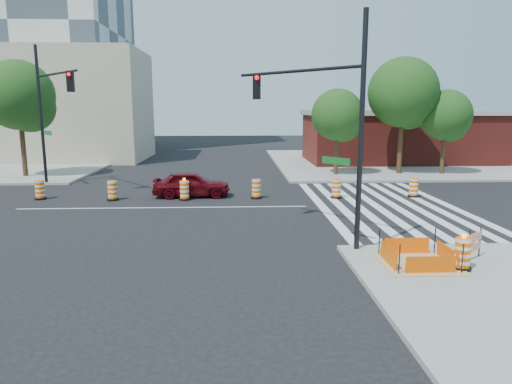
{
  "coord_description": "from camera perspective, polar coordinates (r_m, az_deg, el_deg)",
  "views": [
    {
      "loc": [
        3.56,
        -21.87,
        4.76
      ],
      "look_at": [
        4.37,
        -3.59,
        1.4
      ],
      "focal_mm": 32.0,
      "sensor_mm": 36.0,
      "label": 1
    }
  ],
  "objects": [
    {
      "name": "beige_midrise",
      "position": [
        46.55,
        -22.43,
        9.93
      ],
      "size": [
        14.0,
        10.0,
        10.0
      ],
      "primitive_type": "cube",
      "color": "tan",
      "rests_on": "ground"
    },
    {
      "name": "excavation_pit",
      "position": [
        14.69,
        19.54,
        -8.21
      ],
      "size": [
        2.2,
        2.2,
        0.9
      ],
      "color": "tan",
      "rests_on": "ground"
    },
    {
      "name": "ground",
      "position": [
        22.66,
        -11.54,
        -1.94
      ],
      "size": [
        120.0,
        120.0,
        0.0
      ],
      "primitive_type": "plane",
      "color": "black",
      "rests_on": "ground"
    },
    {
      "name": "median_drum_6",
      "position": [
        26.24,
        19.1,
        0.44
      ],
      "size": [
        0.6,
        0.6,
        1.02
      ],
      "color": "black",
      "rests_on": "ground"
    },
    {
      "name": "tree_north_d",
      "position": [
        34.4,
        17.95,
        11.29
      ],
      "size": [
        4.89,
        4.89,
        8.32
      ],
      "color": "#382314",
      "rests_on": "ground"
    },
    {
      "name": "pit_drum",
      "position": [
        14.57,
        24.39,
        -7.15
      ],
      "size": [
        0.55,
        0.55,
        1.08
      ],
      "color": "black",
      "rests_on": "ground"
    },
    {
      "name": "red_coupe",
      "position": [
        25.11,
        -8.07,
        1.01
      ],
      "size": [
        4.19,
        1.77,
        1.41
      ],
      "primitive_type": "imported",
      "rotation": [
        0.0,
        0.0,
        1.6
      ],
      "color": "#53070E",
      "rests_on": "ground"
    },
    {
      "name": "signal_pole_se",
      "position": [
        15.96,
        8.28,
        10.03
      ],
      "size": [
        3.86,
        4.46,
        7.63
      ],
      "rotation": [
        0.0,
        0.0,
        2.28
      ],
      "color": "black",
      "rests_on": "ground"
    },
    {
      "name": "tree_north_b",
      "position": [
        35.25,
        -27.43,
        10.25
      ],
      "size": [
        4.7,
        4.7,
        7.99
      ],
      "color": "#382314",
      "rests_on": "ground"
    },
    {
      "name": "tree_north_c",
      "position": [
        32.67,
        10.19,
        9.1
      ],
      "size": [
        3.6,
        3.6,
        6.13
      ],
      "color": "#382314",
      "rests_on": "ground"
    },
    {
      "name": "tree_north_e",
      "position": [
        35.22,
        22.64,
        8.51
      ],
      "size": [
        3.58,
        3.58,
        6.09
      ],
      "color": "#382314",
      "rests_on": "ground"
    },
    {
      "name": "crosswalk_east",
      "position": [
        23.57,
        15.79,
        -1.63
      ],
      "size": [
        6.75,
        13.5,
        0.01
      ],
      "color": "silver",
      "rests_on": "ground"
    },
    {
      "name": "median_drum_1",
      "position": [
        26.73,
        -25.39,
        0.17
      ],
      "size": [
        0.6,
        0.6,
        1.02
      ],
      "color": "black",
      "rests_on": "ground"
    },
    {
      "name": "signal_pole_nw",
      "position": [
        29.89,
        -24.43,
        10.24
      ],
      "size": [
        4.13,
        5.03,
        8.41
      ],
      "rotation": [
        0.0,
        0.0,
        -0.89
      ],
      "color": "black",
      "rests_on": "ground"
    },
    {
      "name": "sidewalk_ne",
      "position": [
        42.66,
        17.29,
        3.63
      ],
      "size": [
        22.0,
        22.0,
        0.15
      ],
      "primitive_type": "cube",
      "color": "gray",
      "rests_on": "ground"
    },
    {
      "name": "median_drum_4",
      "position": [
        24.41,
        0.04,
        0.31
      ],
      "size": [
        0.6,
        0.6,
        1.02
      ],
      "color": "black",
      "rests_on": "ground"
    },
    {
      "name": "median_drum_2",
      "position": [
        25.07,
        -17.51,
        0.08
      ],
      "size": [
        0.6,
        0.6,
        1.02
      ],
      "color": "black",
      "rests_on": "ground"
    },
    {
      "name": "lane_centerline",
      "position": [
        22.66,
        -11.54,
        -1.92
      ],
      "size": [
        14.0,
        0.12,
        0.01
      ],
      "primitive_type": "cube",
      "color": "silver",
      "rests_on": "ground"
    },
    {
      "name": "brick_storefront",
      "position": [
        42.47,
        17.46,
        6.63
      ],
      "size": [
        16.5,
        8.5,
        4.6
      ],
      "color": "maroon",
      "rests_on": "ground"
    },
    {
      "name": "barricade",
      "position": [
        15.68,
        25.66,
        -5.66
      ],
      "size": [
        0.69,
        0.56,
        1.0
      ],
      "rotation": [
        0.0,
        0.0,
        0.67
      ],
      "color": "#FF6105",
      "rests_on": "ground"
    },
    {
      "name": "median_drum_3",
      "position": [
        24.27,
        -8.93,
        0.14
      ],
      "size": [
        0.6,
        0.6,
        1.18
      ],
      "color": "black",
      "rests_on": "ground"
    },
    {
      "name": "median_drum_5",
      "position": [
        24.85,
        10.0,
        0.32
      ],
      "size": [
        0.6,
        0.6,
        1.02
      ],
      "color": "black",
      "rests_on": "ground"
    }
  ]
}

